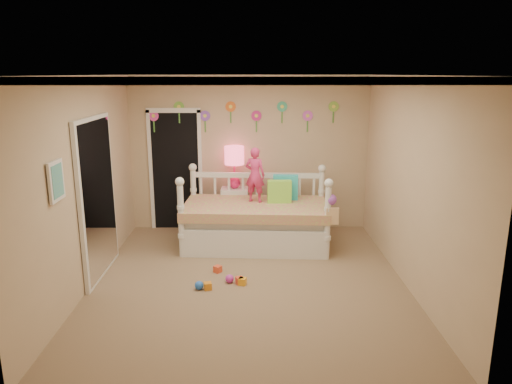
{
  "coord_description": "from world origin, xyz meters",
  "views": [
    {
      "loc": [
        0.04,
        -5.66,
        2.62
      ],
      "look_at": [
        0.1,
        0.6,
        1.05
      ],
      "focal_mm": 33.22,
      "sensor_mm": 36.0,
      "label": 1
    }
  ],
  "objects_px": {
    "daybed": "(255,208)",
    "child": "(255,175)",
    "table_lamp": "(234,161)",
    "nightstand": "(235,210)"
  },
  "relations": [
    {
      "from": "child",
      "to": "nightstand",
      "type": "bearing_deg",
      "value": -40.39
    },
    {
      "from": "daybed",
      "to": "table_lamp",
      "type": "xyz_separation_m",
      "value": [
        -0.34,
        0.71,
        0.61
      ]
    },
    {
      "from": "daybed",
      "to": "table_lamp",
      "type": "distance_m",
      "value": 1.0
    },
    {
      "from": "daybed",
      "to": "nightstand",
      "type": "relative_size",
      "value": 2.99
    },
    {
      "from": "nightstand",
      "to": "table_lamp",
      "type": "height_order",
      "value": "table_lamp"
    },
    {
      "from": "nightstand",
      "to": "table_lamp",
      "type": "distance_m",
      "value": 0.84
    },
    {
      "from": "daybed",
      "to": "table_lamp",
      "type": "height_order",
      "value": "table_lamp"
    },
    {
      "from": "table_lamp",
      "to": "daybed",
      "type": "bearing_deg",
      "value": -64.02
    },
    {
      "from": "child",
      "to": "nightstand",
      "type": "distance_m",
      "value": 1.0
    },
    {
      "from": "daybed",
      "to": "child",
      "type": "height_order",
      "value": "child"
    }
  ]
}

